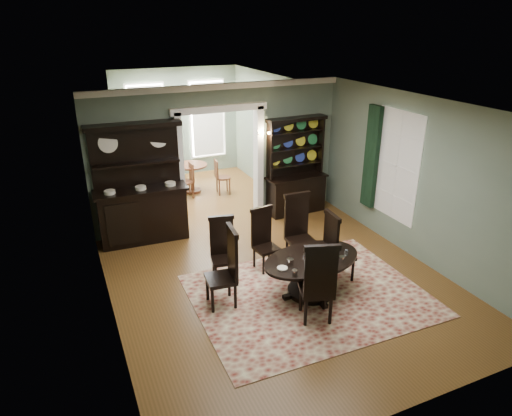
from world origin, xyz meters
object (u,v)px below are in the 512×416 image
(dining_table, at_px, (311,269))
(parlor_table, at_px, (192,174))
(sideboard, at_px, (141,201))
(welsh_dresser, at_px, (296,179))

(dining_table, bearing_deg, parlor_table, 85.78)
(sideboard, bearing_deg, dining_table, -53.92)
(dining_table, bearing_deg, sideboard, 115.10)
(dining_table, distance_m, sideboard, 3.81)
(welsh_dresser, distance_m, parlor_table, 2.89)
(welsh_dresser, xyz_separation_m, parlor_table, (-1.83, 2.22, -0.32))
(dining_table, xyz_separation_m, sideboard, (-2.09, 3.16, 0.37))
(dining_table, height_order, sideboard, sideboard)
(dining_table, relative_size, parlor_table, 2.28)
(sideboard, bearing_deg, welsh_dresser, 3.17)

